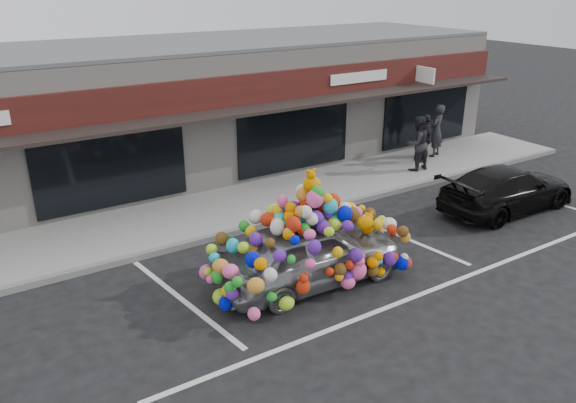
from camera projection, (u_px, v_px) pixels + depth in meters
ground at (314, 265)px, 13.18m from camera, size 90.00×90.00×0.00m
shop_building at (172, 108)px, 18.98m from camera, size 24.00×7.20×4.31m
sidewalk at (235, 207)px, 16.28m from camera, size 26.00×3.00×0.15m
kerb at (261, 225)px, 15.11m from camera, size 26.00×0.18×0.16m
parking_stripe_left at (183, 300)px, 11.74m from camera, size 0.73×4.37×0.01m
parking_stripe_mid at (397, 235)px, 14.73m from camera, size 0.73×4.37×0.01m
parking_stripe_right at (527, 195)px, 17.42m from camera, size 0.73×4.37×0.01m
lane_line at (448, 284)px, 12.37m from camera, size 14.00×0.12×0.01m
toy_car at (310, 245)px, 12.13m from camera, size 3.09×4.60×2.65m
black_sedan at (507, 189)px, 16.09m from camera, size 1.87×4.48×1.29m
pedestrian_a at (436, 131)px, 20.36m from camera, size 0.82×0.70×1.91m
pedestrian_b at (417, 143)px, 18.90m from camera, size 0.91×0.71×1.86m
pedestrian_c at (425, 138)px, 19.82m from camera, size 1.07×0.85×1.70m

